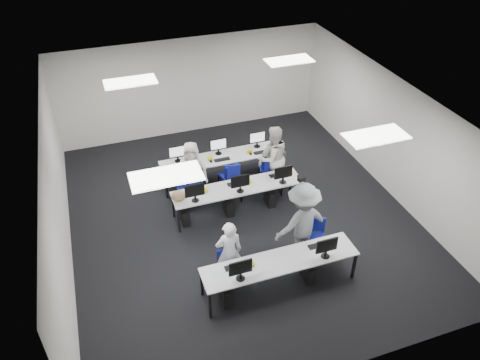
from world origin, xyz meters
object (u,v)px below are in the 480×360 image
object	(u,v)px
student_1	(273,157)
desk_front	(280,263)
desk_mid	(238,189)
photographer	(302,222)
chair_3	(233,188)
student_3	(273,159)
chair_2	(188,195)
chair_4	(273,183)
chair_1	(314,245)
chair_7	(268,174)
student_2	(192,171)
student_0	(229,252)
chair_6	(229,180)
chair_5	(192,188)
chair_0	(230,273)

from	to	relation	value
student_1	desk_front	bearing A→B (deg)	60.89
desk_mid	photographer	bearing A→B (deg)	-67.41
chair_3	student_3	world-z (taller)	student_3
chair_2	chair_4	distance (m)	2.22
chair_1	chair_3	world-z (taller)	chair_1
chair_7	chair_3	bearing A→B (deg)	-150.84
chair_3	student_2	bearing A→B (deg)	173.61
chair_2	student_1	xyz separation A→B (m)	(2.30, 0.05, 0.61)
chair_4	photographer	distance (m)	2.46
desk_front	student_0	size ratio (longest dim) A/B	2.11
chair_6	student_0	xyz separation A→B (m)	(-0.97, -3.01, 0.50)
chair_4	student_0	xyz separation A→B (m)	(-2.01, -2.51, 0.49)
desk_front	student_2	distance (m)	3.63
chair_6	chair_7	distance (m)	1.07
chair_2	chair_5	world-z (taller)	chair_5
student_0	photographer	xyz separation A→B (m)	(1.68, 0.16, 0.19)
chair_7	student_1	world-z (taller)	student_1
desk_mid	chair_0	world-z (taller)	chair_0
chair_2	chair_7	world-z (taller)	chair_7
chair_1	student_0	world-z (taller)	student_0
chair_0	student_2	xyz separation A→B (m)	(0.03, 3.07, 0.54)
chair_6	student_2	bearing A→B (deg)	166.64
desk_mid	student_2	distance (m)	1.28
chair_1	student_0	size ratio (longest dim) A/B	0.60
chair_0	chair_1	xyz separation A→B (m)	(2.01, 0.14, 0.03)
chair_6	student_1	size ratio (longest dim) A/B	0.47
desk_mid	chair_5	xyz separation A→B (m)	(-0.94, 0.90, -0.39)
desk_mid	student_1	world-z (taller)	student_1
chair_7	student_2	bearing A→B (deg)	-167.38
desk_front	chair_7	bearing A→B (deg)	71.73
student_2	photographer	distance (m)	3.28
desk_mid	chair_7	distance (m)	1.49
chair_1	photographer	world-z (taller)	photographer
chair_6	chair_1	bearing A→B (deg)	-86.30
chair_1	student_2	distance (m)	3.57
student_2	student_3	bearing A→B (deg)	14.38
desk_mid	student_0	distance (m)	2.24
chair_2	photographer	world-z (taller)	photographer
chair_7	student_1	xyz separation A→B (m)	(0.06, -0.14, 0.59)
chair_7	chair_2	bearing A→B (deg)	-161.10
chair_2	chair_4	xyz separation A→B (m)	(2.21, -0.23, 0.00)
student_2	chair_6	bearing A→B (deg)	19.84
chair_4	chair_1	bearing A→B (deg)	-81.12
chair_5	student_3	xyz separation A→B (m)	(2.17, -0.12, 0.49)
student_0	chair_7	bearing A→B (deg)	-122.23
desk_mid	chair_6	bearing A→B (deg)	85.50
chair_2	chair_5	size ratio (longest dim) A/B	0.93
chair_4	student_1	world-z (taller)	student_1
chair_7	student_2	distance (m)	2.10
desk_front	chair_5	bearing A→B (deg)	105.00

